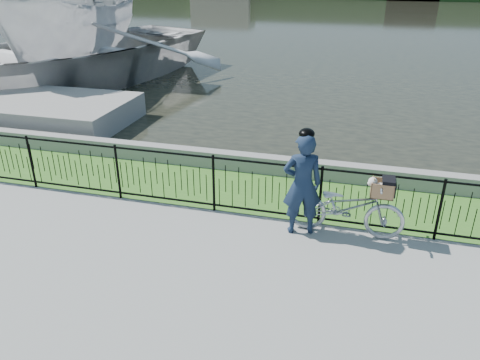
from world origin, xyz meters
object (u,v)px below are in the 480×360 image
(boat_far, at_px, (74,51))
(bicycle_rig, at_px, (347,206))
(cyclist, at_px, (302,183))
(boat_near, at_px, (73,28))

(boat_far, bearing_deg, bicycle_rig, -38.70)
(bicycle_rig, bearing_deg, cyclist, -169.23)
(boat_near, relative_size, boat_far, 0.71)
(bicycle_rig, xyz_separation_m, boat_near, (-11.25, 9.43, 1.44))
(boat_near, bearing_deg, boat_far, -61.77)
(bicycle_rig, relative_size, boat_near, 0.20)
(bicycle_rig, bearing_deg, boat_far, 141.30)
(cyclist, bearing_deg, boat_near, 137.60)
(cyclist, relative_size, boat_near, 0.19)
(cyclist, bearing_deg, boat_far, 138.75)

